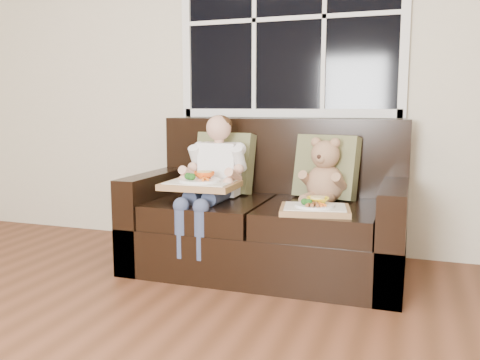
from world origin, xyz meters
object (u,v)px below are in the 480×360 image
at_px(loveseat, 269,220).
at_px(tray_right, 315,208).
at_px(child, 214,171).
at_px(tray_left, 201,183).
at_px(teddy_bear, 325,175).

bearing_deg(loveseat, tray_right, -42.98).
xyz_separation_m(child, tray_left, (-0.02, -0.17, -0.06)).
xyz_separation_m(loveseat, teddy_bear, (0.35, 0.03, 0.31)).
relative_size(teddy_bear, tray_right, 0.97).
distance_m(teddy_bear, tray_left, 0.78).
bearing_deg(tray_right, loveseat, 126.41).
relative_size(loveseat, tray_left, 3.79).
bearing_deg(teddy_bear, child, -156.02).
distance_m(loveseat, teddy_bear, 0.47).
relative_size(tray_left, tray_right, 1.04).
bearing_deg(teddy_bear, tray_right, -76.92).
distance_m(loveseat, child, 0.49).
bearing_deg(tray_right, tray_left, 165.84).
xyz_separation_m(tray_left, tray_right, (0.72, -0.04, -0.10)).
bearing_deg(child, teddy_bear, 12.34).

